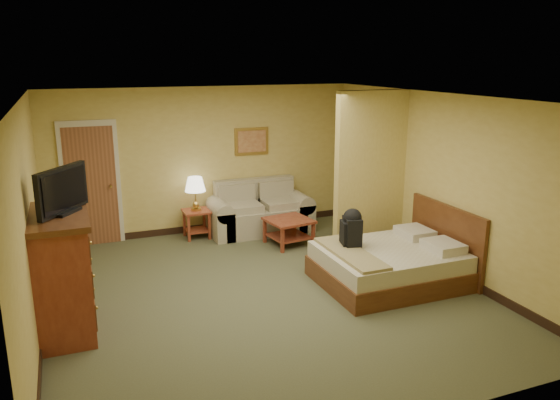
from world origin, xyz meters
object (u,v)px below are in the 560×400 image
bed (393,263)px  loveseat (260,215)px  dresser (61,272)px  coffee_table (289,226)px

bed → loveseat: bearing=108.1°
loveseat → dresser: dresser is taller
coffee_table → loveseat: bearing=103.5°
loveseat → coffee_table: size_ratio=2.32×
coffee_table → bed: 2.16m
coffee_table → dresser: bearing=-153.3°
dresser → coffee_table: bearing=26.7°
loveseat → coffee_table: (0.21, -0.87, 0.02)m
loveseat → bed: bearing=-71.9°
loveseat → bed: size_ratio=0.95×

